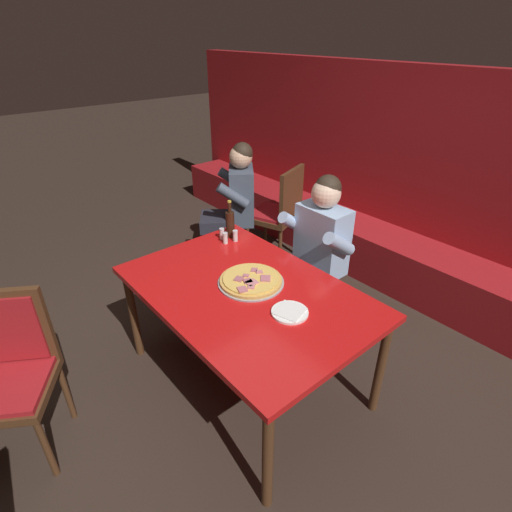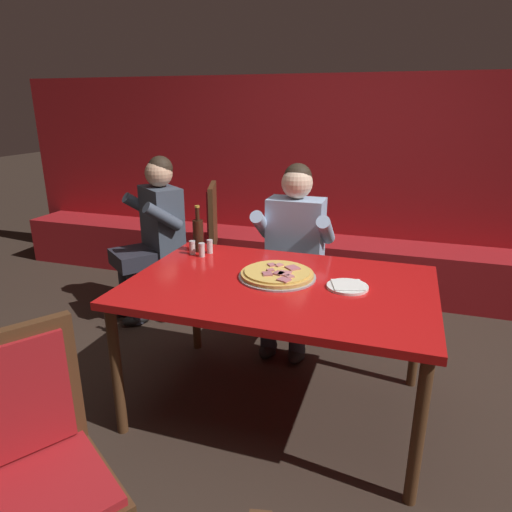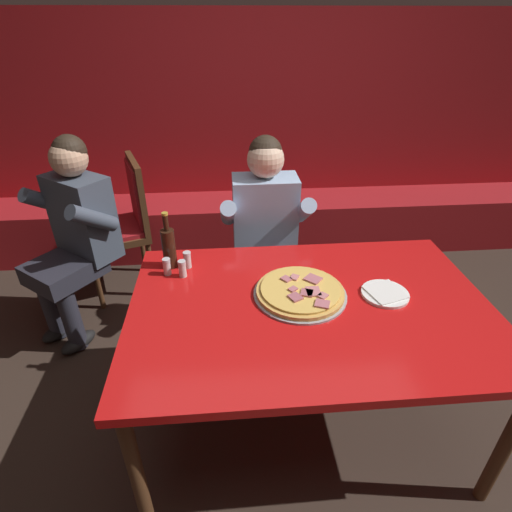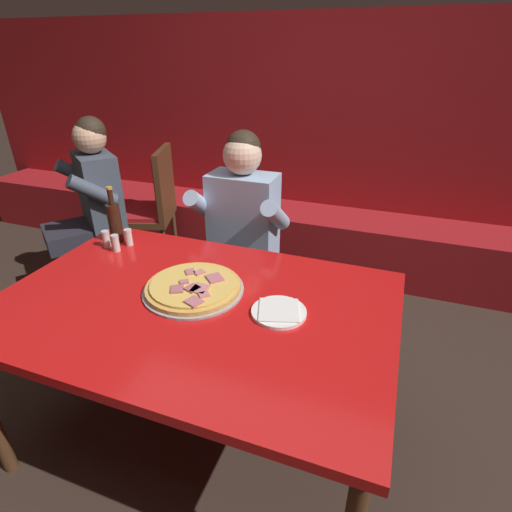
{
  "view_description": "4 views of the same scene",
  "coord_description": "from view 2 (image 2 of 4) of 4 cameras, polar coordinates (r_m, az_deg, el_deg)",
  "views": [
    {
      "loc": [
        1.58,
        -1.26,
        2.15
      ],
      "look_at": [
        0.03,
        0.06,
        0.99
      ],
      "focal_mm": 28.0,
      "sensor_mm": 36.0,
      "label": 1
    },
    {
      "loc": [
        0.57,
        -2.14,
        1.65
      ],
      "look_at": [
        -0.2,
        0.2,
        0.82
      ],
      "focal_mm": 32.0,
      "sensor_mm": 36.0,
      "label": 2
    },
    {
      "loc": [
        -0.35,
        -1.35,
        1.83
      ],
      "look_at": [
        -0.22,
        0.26,
        0.86
      ],
      "focal_mm": 28.0,
      "sensor_mm": 36.0,
      "label": 3
    },
    {
      "loc": [
        0.69,
        -1.15,
        1.65
      ],
      "look_at": [
        0.14,
        0.35,
        0.82
      ],
      "focal_mm": 28.0,
      "sensor_mm": 36.0,
      "label": 4
    }
  ],
  "objects": [
    {
      "name": "diner_standing_companion",
      "position": [
        3.65,
        -12.83,
        3.11
      ],
      "size": [
        0.63,
        0.64,
        1.27
      ],
      "color": "black",
      "rests_on": "ground_plane"
    },
    {
      "name": "dining_chair_far_left",
      "position": [
        1.74,
        -26.62,
        -22.08
      ],
      "size": [
        0.61,
        0.61,
        0.98
      ],
      "color": "#4C2D19",
      "rests_on": "ground_plane"
    },
    {
      "name": "ground_plane",
      "position": [
        2.76,
        2.75,
        -18.17
      ],
      "size": [
        24.0,
        24.0,
        0.0
      ],
      "primitive_type": "plane",
      "color": "#33261E"
    },
    {
      "name": "shaker_red_pepper_flakes",
      "position": [
        2.84,
        -7.97,
        0.97
      ],
      "size": [
        0.04,
        0.04,
        0.09
      ],
      "color": "silver",
      "rests_on": "main_dining_table"
    },
    {
      "name": "dining_chair_side_aisle",
      "position": [
        3.97,
        -7.05,
        2.84
      ],
      "size": [
        0.56,
        0.56,
        1.0
      ],
      "color": "#4C2D19",
      "rests_on": "ground_plane"
    },
    {
      "name": "main_dining_table",
      "position": [
        2.41,
        3.0,
        -4.82
      ],
      "size": [
        1.57,
        1.04,
        0.76
      ],
      "color": "#4C2D19",
      "rests_on": "ground_plane"
    },
    {
      "name": "plate_white_paper",
      "position": [
        2.36,
        11.37,
        -3.75
      ],
      "size": [
        0.21,
        0.21,
        0.02
      ],
      "color": "white",
      "rests_on": "main_dining_table"
    },
    {
      "name": "pizza",
      "position": [
        2.45,
        2.68,
        -2.29
      ],
      "size": [
        0.42,
        0.42,
        0.05
      ],
      "color": "#9E9EA3",
      "rests_on": "main_dining_table"
    },
    {
      "name": "beer_bottle",
      "position": [
        2.88,
        -7.24,
        2.73
      ],
      "size": [
        0.07,
        0.07,
        0.29
      ],
      "color": "black",
      "rests_on": "main_dining_table"
    },
    {
      "name": "shaker_black_pepper",
      "position": [
        2.85,
        -5.79,
        1.12
      ],
      "size": [
        0.04,
        0.04,
        0.09
      ],
      "color": "silver",
      "rests_on": "main_dining_table"
    },
    {
      "name": "diner_seated_blue_shirt",
      "position": [
        3.11,
        4.57,
        0.82
      ],
      "size": [
        0.53,
        0.53,
        1.27
      ],
      "color": "black",
      "rests_on": "ground_plane"
    },
    {
      "name": "shaker_oregano",
      "position": [
        2.79,
        -6.8,
        0.69
      ],
      "size": [
        0.04,
        0.04,
        0.09
      ],
      "color": "silver",
      "rests_on": "main_dining_table"
    },
    {
      "name": "booth_wall_panel",
      "position": [
        4.41,
        10.69,
        9.12
      ],
      "size": [
        6.8,
        0.16,
        1.9
      ],
      "primitive_type": "cube",
      "color": "#A3191E",
      "rests_on": "ground_plane"
    },
    {
      "name": "booth_bench",
      "position": [
        4.28,
        9.52,
        -1.07
      ],
      "size": [
        6.46,
        0.48,
        0.46
      ],
      "primitive_type": "cube",
      "color": "#A3191E",
      "rests_on": "ground_plane"
    }
  ]
}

